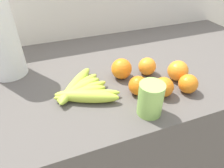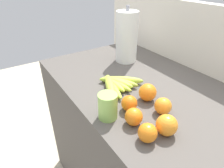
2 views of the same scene
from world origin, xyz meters
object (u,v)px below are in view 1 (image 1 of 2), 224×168
(banana_bunch, at_px, (82,91))
(orange_right, at_px, (178,71))
(mug, at_px, (151,99))
(orange_center, at_px, (122,69))
(orange_back_right, at_px, (147,66))
(orange_front, at_px, (188,84))
(orange_back_left, at_px, (164,87))
(orange_far_right, at_px, (138,86))

(banana_bunch, relative_size, orange_right, 3.17)
(mug, bearing_deg, orange_center, 91.12)
(orange_right, relative_size, orange_center, 0.98)
(orange_right, distance_m, orange_center, 0.21)
(orange_right, distance_m, orange_back_right, 0.11)
(banana_bunch, height_order, mug, mug)
(banana_bunch, bearing_deg, orange_back_right, 8.85)
(orange_back_right, bearing_deg, orange_front, -63.41)
(orange_right, relative_size, mug, 0.72)
(orange_back_left, xyz_separation_m, orange_front, (0.09, -0.01, -0.00))
(orange_far_right, bearing_deg, orange_right, 8.40)
(orange_back_right, xyz_separation_m, orange_front, (0.07, -0.15, -0.00))
(orange_back_right, xyz_separation_m, orange_back_left, (-0.01, -0.14, -0.00))
(orange_back_left, relative_size, orange_center, 0.87)
(orange_front, relative_size, mug, 0.63)
(banana_bunch, bearing_deg, orange_center, 17.77)
(banana_bunch, xyz_separation_m, orange_far_right, (0.18, -0.06, 0.01))
(orange_back_right, distance_m, orange_back_left, 0.14)
(orange_far_right, relative_size, mug, 0.63)
(mug, bearing_deg, orange_right, 33.33)
(orange_right, distance_m, orange_far_right, 0.18)
(orange_right, xyz_separation_m, orange_back_right, (-0.09, 0.07, -0.00))
(orange_center, distance_m, mug, 0.21)
(orange_right, height_order, orange_back_left, orange_right)
(orange_back_left, relative_size, mug, 0.64)
(banana_bunch, xyz_separation_m, orange_front, (0.34, -0.11, 0.01))
(banana_bunch, distance_m, orange_back_left, 0.27)
(orange_back_right, relative_size, orange_front, 1.03)
(orange_right, distance_m, orange_back_left, 0.12)
(banana_bunch, height_order, orange_center, orange_center)
(orange_center, xyz_separation_m, mug, (0.00, -0.21, 0.01))
(orange_right, xyz_separation_m, orange_front, (-0.01, -0.08, -0.00))
(orange_back_right, relative_size, orange_back_left, 1.02)
(orange_right, relative_size, orange_back_left, 1.13)
(orange_back_left, relative_size, orange_front, 1.02)
(banana_bunch, xyz_separation_m, orange_back_left, (0.25, -0.09, 0.01))
(orange_far_right, distance_m, orange_front, 0.17)
(orange_back_left, distance_m, orange_front, 0.09)
(banana_bunch, distance_m, orange_far_right, 0.19)
(orange_far_right, distance_m, orange_center, 0.11)
(orange_back_right, height_order, orange_center, orange_center)
(banana_bunch, height_order, orange_far_right, orange_far_right)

